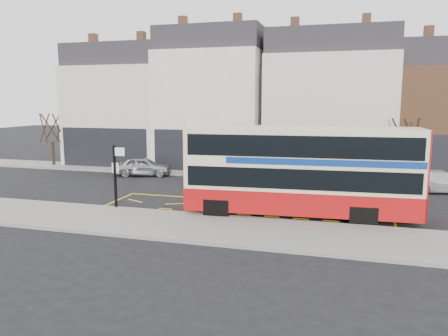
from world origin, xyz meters
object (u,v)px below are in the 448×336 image
(bus_stop_post, at_px, (116,170))
(car_white, at_px, (441,181))
(street_tree_left, at_px, (51,120))
(car_silver, at_px, (143,166))
(double_decker_bus, at_px, (301,170))
(car_grey, at_px, (232,170))
(street_tree_right, at_px, (406,126))

(bus_stop_post, height_order, car_white, bus_stop_post)
(car_white, relative_size, street_tree_left, 0.82)
(car_silver, height_order, car_white, car_silver)
(double_decker_bus, relative_size, car_grey, 2.46)
(bus_stop_post, bearing_deg, car_grey, 67.02)
(street_tree_right, bearing_deg, car_silver, -173.79)
(car_white, bearing_deg, double_decker_bus, 125.25)
(double_decker_bus, height_order, car_silver, double_decker_bus)
(bus_stop_post, height_order, street_tree_right, street_tree_right)
(double_decker_bus, relative_size, car_white, 2.35)
(bus_stop_post, bearing_deg, car_silver, 106.69)
(street_tree_right, bearing_deg, bus_stop_post, -142.00)
(double_decker_bus, xyz_separation_m, bus_stop_post, (-8.81, -1.11, -0.21))
(car_white, distance_m, street_tree_right, 4.20)
(double_decker_bus, bearing_deg, bus_stop_post, -176.40)
(car_white, height_order, street_tree_right, street_tree_right)
(double_decker_bus, relative_size, street_tree_right, 1.95)
(bus_stop_post, distance_m, street_tree_left, 16.62)
(bus_stop_post, relative_size, street_tree_right, 0.56)
(bus_stop_post, height_order, car_silver, bus_stop_post)
(street_tree_left, bearing_deg, car_grey, -7.63)
(bus_stop_post, xyz_separation_m, car_white, (16.15, 8.94, -1.33))
(car_silver, xyz_separation_m, car_white, (19.34, -0.33, -0.03))
(double_decker_bus, height_order, street_tree_right, street_tree_right)
(car_silver, xyz_separation_m, street_tree_right, (17.49, 1.90, 3.01))
(car_silver, height_order, car_grey, car_grey)
(double_decker_bus, height_order, car_grey, double_decker_bus)
(double_decker_bus, distance_m, car_white, 10.85)
(street_tree_right, bearing_deg, double_decker_bus, -118.67)
(street_tree_left, bearing_deg, bus_stop_post, -42.76)
(double_decker_bus, xyz_separation_m, street_tree_left, (-20.94, 10.11, 1.56))
(car_silver, relative_size, street_tree_right, 0.74)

